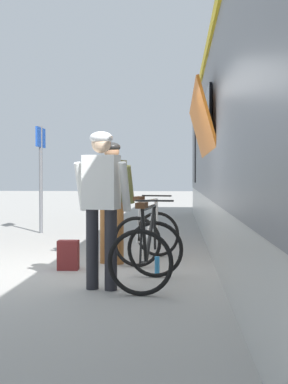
# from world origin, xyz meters

# --- Properties ---
(ground_plane) EXTENTS (80.00, 80.00, 0.00)m
(ground_plane) POSITION_xyz_m (0.00, 0.00, 0.00)
(ground_plane) COLOR #A09E99
(cyclist_near_in_white) EXTENTS (0.65, 0.39, 1.76)m
(cyclist_near_in_white) POSITION_xyz_m (0.21, -1.00, 1.05)
(cyclist_near_in_white) COLOR #232328
(cyclist_near_in_white) RESTS_ON ground
(cyclist_far_in_olive) EXTENTS (0.66, 0.40, 1.76)m
(cyclist_far_in_olive) POSITION_xyz_m (0.10, 0.74, 1.05)
(cyclist_far_in_olive) COLOR #935B2D
(cyclist_far_in_olive) RESTS_ON ground
(bicycle_near_black) EXTENTS (0.82, 1.14, 0.99)m
(bicycle_near_black) POSITION_xyz_m (0.72, -0.79, 0.40)
(bicycle_near_black) COLOR black
(bicycle_near_black) RESTS_ON ground
(bicycle_far_white) EXTENTS (0.95, 1.21, 0.99)m
(bicycle_far_white) POSITION_xyz_m (0.61, 0.95, 0.40)
(bicycle_far_white) COLOR black
(bicycle_far_white) RESTS_ON ground
(backpack_on_platform) EXTENTS (0.29, 0.19, 0.40)m
(backpack_on_platform) POSITION_xyz_m (-0.43, 0.19, 0.20)
(backpack_on_platform) COLOR maroon
(backpack_on_platform) RESTS_ON ground
(water_bottle_near_the_bikes) EXTENTS (0.06, 0.06, 0.23)m
(water_bottle_near_the_bikes) POSITION_xyz_m (0.79, -0.04, 0.11)
(water_bottle_near_the_bikes) COLOR #338CCC
(water_bottle_near_the_bikes) RESTS_ON ground
(platform_sign_post) EXTENTS (0.08, 0.70, 2.40)m
(platform_sign_post) POSITION_xyz_m (-2.02, 4.73, 1.62)
(platform_sign_post) COLOR #595B60
(platform_sign_post) RESTS_ON ground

